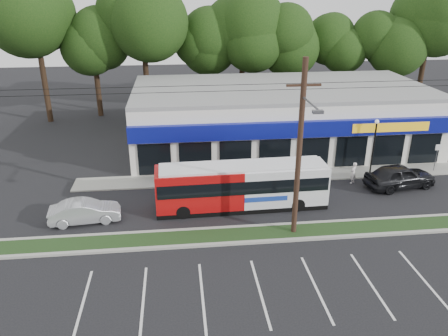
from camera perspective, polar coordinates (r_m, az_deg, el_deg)
ground at (r=24.46m, az=2.74°, el=-10.05°), size 120.00×120.00×0.00m
grass_strip at (r=25.26m, az=2.39°, el=-8.71°), size 40.00×1.60×0.12m
curb_south at (r=24.54m, az=2.68°, el=-9.72°), size 40.00×0.25×0.14m
curb_north at (r=25.97m, az=2.11°, el=-7.72°), size 40.00×0.25×0.14m
sidewalk at (r=33.19m, az=8.90°, el=-0.93°), size 32.00×2.20×0.10m
strip_mall at (r=38.74m, az=7.28°, el=6.74°), size 25.00×12.55×5.30m
utility_pole at (r=23.44m, az=9.50°, el=2.93°), size 50.00×2.77×10.00m
lamp_post at (r=34.12m, az=19.05°, el=3.45°), size 0.30×0.30×4.25m
sign_post at (r=36.67m, az=26.08°, el=1.80°), size 0.45×0.10×2.23m
tree_line at (r=47.10m, az=2.89°, el=16.89°), size 46.76×6.76×11.83m
metrobus at (r=27.67m, az=2.33°, el=-2.25°), size 10.91×2.55×2.92m
car_dark at (r=33.06m, az=21.99°, el=-0.99°), size 5.26×2.82×1.70m
car_silver at (r=27.64m, az=-17.72°, el=-5.43°), size 4.31×1.93×1.37m
pedestrian_a at (r=32.68m, az=16.53°, el=-0.60°), size 0.68×0.67×1.59m
pedestrian_b at (r=31.86m, az=4.79°, el=-0.15°), size 0.87×0.70×1.75m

